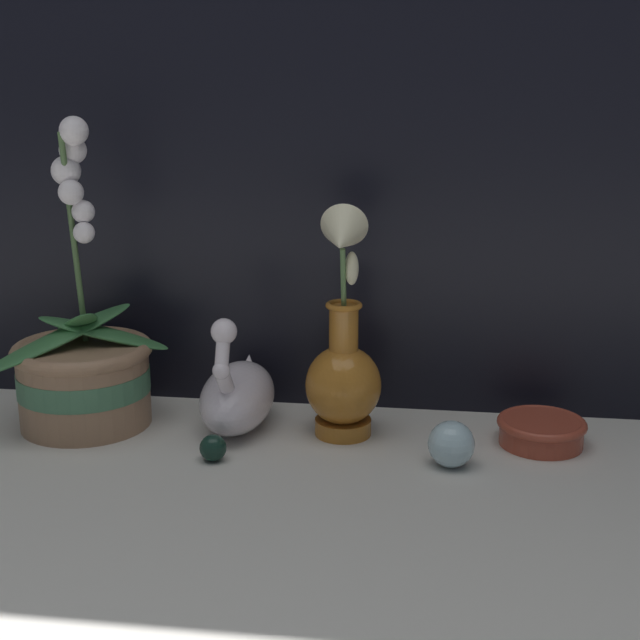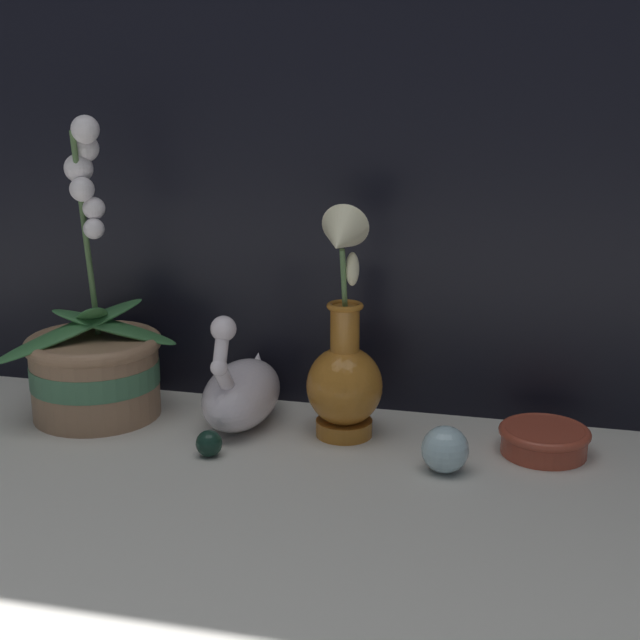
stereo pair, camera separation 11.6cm
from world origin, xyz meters
TOP-DOWN VIEW (x-y plane):
  - ground_plane at (0.00, 0.00)m, footprint 2.80×2.80m
  - orchid_potted_plant at (-0.31, 0.14)m, footprint 0.24×0.23m
  - swan_figurine at (-0.10, 0.15)m, footprint 0.10×0.20m
  - blue_vase at (0.05, 0.14)m, footprint 0.10×0.12m
  - glass_sphere at (0.19, 0.06)m, footprint 0.06×0.06m
  - amber_dish at (0.31, 0.15)m, footprint 0.12×0.12m
  - glass_bauble at (-0.10, 0.04)m, footprint 0.03×0.03m

SIDE VIEW (x-z plane):
  - ground_plane at x=0.00m, z-range 0.00..0.00m
  - glass_bauble at x=-0.10m, z-range 0.00..0.03m
  - amber_dish at x=0.31m, z-range 0.00..0.04m
  - glass_sphere at x=0.19m, z-range 0.00..0.06m
  - swan_figurine at x=-0.10m, z-range -0.04..0.14m
  - orchid_potted_plant at x=-0.31m, z-range -0.13..0.29m
  - blue_vase at x=0.05m, z-range -0.06..0.26m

